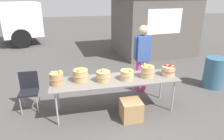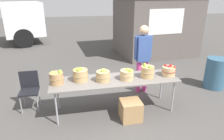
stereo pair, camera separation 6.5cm
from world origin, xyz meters
TOP-DOWN VIEW (x-y plane):
  - ground_plane at (0.00, 0.00)m, footprint 40.00×40.00m
  - market_table at (0.00, 0.00)m, footprint 2.70×0.76m
  - apple_basket_green_0 at (-1.19, 0.02)m, footprint 0.29×0.29m
  - apple_basket_green_1 at (-0.72, 0.08)m, footprint 0.32×0.32m
  - apple_basket_green_2 at (-0.26, -0.03)m, footprint 0.30×0.30m
  - apple_basket_green_3 at (0.25, -0.06)m, footprint 0.29×0.29m
  - apple_basket_green_4 at (0.71, -0.03)m, footprint 0.30×0.30m
  - apple_basket_red_0 at (1.21, -0.03)m, footprint 0.30×0.30m
  - vendor_adult at (0.89, 0.78)m, footprint 0.46×0.23m
  - food_kiosk at (2.70, 4.25)m, footprint 3.76×3.22m
  - folding_chair at (-1.84, 0.48)m, footprint 0.40×0.40m
  - trash_barrel at (2.95, 0.59)m, footprint 0.54×0.54m
  - produce_crate at (0.25, -0.40)m, footprint 0.42×0.42m

SIDE VIEW (x-z plane):
  - ground_plane at x=0.00m, z-range 0.00..0.00m
  - produce_crate at x=0.25m, z-range 0.00..0.42m
  - trash_barrel at x=2.95m, z-range 0.00..0.84m
  - folding_chair at x=-1.84m, z-range 0.08..0.94m
  - market_table at x=0.00m, z-range 0.34..1.09m
  - apple_basket_red_0 at x=1.21m, z-range 0.74..0.99m
  - apple_basket_green_3 at x=0.25m, z-range 0.74..1.00m
  - apple_basket_green_2 at x=-0.26m, z-range 0.73..1.01m
  - apple_basket_green_0 at x=-1.19m, z-range 0.74..1.02m
  - apple_basket_green_1 at x=-0.72m, z-range 0.73..1.04m
  - apple_basket_green_4 at x=0.71m, z-range 0.73..1.04m
  - vendor_adult at x=0.89m, z-range 0.15..1.90m
  - food_kiosk at x=2.70m, z-range 0.01..2.75m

